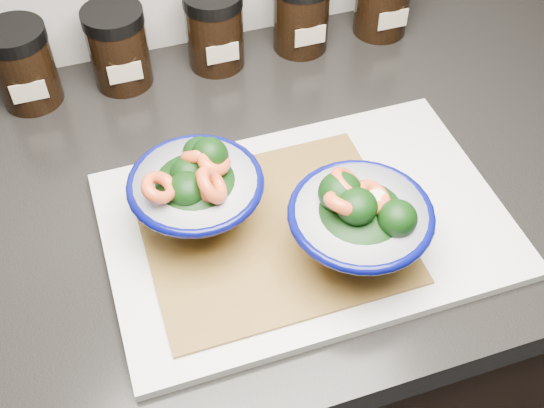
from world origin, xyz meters
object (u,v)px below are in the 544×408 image
object	(u,v)px
spice_jar_a	(23,65)
spice_jar_b	(118,47)
cutting_board	(306,224)
spice_jar_d	(301,12)
bowl_right	(359,224)
bowl_left	(197,192)
spice_jar_c	(215,29)

from	to	relation	value
spice_jar_a	spice_jar_b	world-z (taller)	same
cutting_board	spice_jar_d	world-z (taller)	spice_jar_d
bowl_right	spice_jar_d	world-z (taller)	bowl_right
bowl_left	bowl_right	bearing A→B (deg)	-33.00
cutting_board	spice_jar_c	xyz separation A→B (m)	(-0.02, 0.33, 0.05)
spice_jar_a	spice_jar_c	size ratio (longest dim) A/B	1.00
bowl_left	spice_jar_d	xyz separation A→B (m)	(0.23, 0.29, -0.01)
spice_jar_d	bowl_right	bearing A→B (deg)	-101.32
spice_jar_b	spice_jar_a	bearing A→B (deg)	180.00
bowl_right	spice_jar_b	distance (m)	0.43
cutting_board	bowl_right	bearing A→B (deg)	-60.83
spice_jar_d	spice_jar_b	bearing A→B (deg)	180.00
cutting_board	spice_jar_a	size ratio (longest dim) A/B	3.98
spice_jar_b	spice_jar_c	bearing A→B (deg)	0.00
spice_jar_a	spice_jar_c	distance (m)	0.26
spice_jar_b	cutting_board	bearing A→B (deg)	-65.62
spice_jar_b	spice_jar_d	bearing A→B (deg)	0.00
spice_jar_d	spice_jar_a	bearing A→B (deg)	180.00
spice_jar_a	spice_jar_d	distance (m)	0.39
spice_jar_c	spice_jar_d	world-z (taller)	same
bowl_right	spice_jar_d	distance (m)	0.40
bowl_right	spice_jar_d	size ratio (longest dim) A/B	1.34
bowl_left	spice_jar_d	bearing A→B (deg)	52.38
cutting_board	spice_jar_b	world-z (taller)	spice_jar_b
bowl_left	spice_jar_c	size ratio (longest dim) A/B	1.31
spice_jar_b	spice_jar_d	distance (m)	0.26
bowl_right	spice_jar_a	size ratio (longest dim) A/B	1.34
spice_jar_a	spice_jar_b	bearing A→B (deg)	0.00
cutting_board	spice_jar_b	bearing A→B (deg)	114.38
spice_jar_c	spice_jar_a	bearing A→B (deg)	180.00
cutting_board	spice_jar_c	world-z (taller)	spice_jar_c
cutting_board	spice_jar_d	xyz separation A→B (m)	(0.11, 0.33, 0.05)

